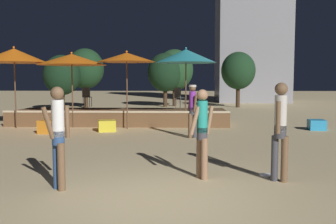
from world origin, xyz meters
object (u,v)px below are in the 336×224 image
(background_tree_0, at_px, (62,75))
(background_tree_1, at_px, (165,73))
(background_tree_2, at_px, (175,70))
(patio_umbrella_1, at_px, (14,56))
(person_2, at_px, (58,133))
(background_tree_3, at_px, (238,71))
(person_1, at_px, (202,131))
(cube_seat_2, at_px, (107,126))
(bistro_chair_0, at_px, (179,96))
(patio_umbrella_3, at_px, (72,60))
(background_tree_4, at_px, (86,69))
(person_3, at_px, (192,108))
(cube_seat_1, at_px, (317,125))
(patio_umbrella_0, at_px, (127,57))
(bistro_chair_1, at_px, (87,95))
(frisbee_disc, at_px, (266,175))
(cube_seat_0, at_px, (49,127))
(patio_umbrella_2, at_px, (186,56))
(person_0, at_px, (280,127))

(background_tree_0, distance_m, background_tree_1, 7.25)
(background_tree_2, bearing_deg, patio_umbrella_1, -115.29)
(person_2, distance_m, background_tree_3, 20.86)
(person_1, xyz_separation_m, background_tree_2, (-0.87, 20.21, 1.69))
(cube_seat_2, height_order, bistro_chair_0, bistro_chair_0)
(person_1, distance_m, background_tree_3, 19.47)
(patio_umbrella_3, xyz_separation_m, background_tree_4, (-2.14, 10.54, -0.05))
(patio_umbrella_3, bearing_deg, background_tree_3, 53.88)
(cube_seat_2, distance_m, background_tree_3, 14.36)
(patio_umbrella_3, relative_size, background_tree_3, 0.78)
(person_1, xyz_separation_m, person_3, (-0.03, 5.08, 0.06))
(cube_seat_1, bearing_deg, patio_umbrella_0, 179.12)
(cube_seat_2, distance_m, bistro_chair_1, 3.62)
(cube_seat_2, bearing_deg, person_2, -85.10)
(patio_umbrella_3, bearing_deg, bistro_chair_1, 88.34)
(person_1, xyz_separation_m, frisbee_disc, (1.28, 0.22, -0.92))
(cube_seat_0, height_order, background_tree_1, background_tree_1)
(bistro_chair_1, bearing_deg, patio_umbrella_2, 160.22)
(patio_umbrella_3, bearing_deg, person_2, -75.34)
(cube_seat_0, height_order, person_3, person_3)
(bistro_chair_1, relative_size, background_tree_0, 0.26)
(patio_umbrella_2, bearing_deg, bistro_chair_1, 156.53)
(person_0, bearing_deg, background_tree_4, 142.28)
(cube_seat_0, xyz_separation_m, person_3, (5.10, -0.93, 0.76))
(cube_seat_1, distance_m, person_0, 8.16)
(person_1, xyz_separation_m, person_2, (-2.52, -0.81, 0.05))
(bistro_chair_0, distance_m, background_tree_2, 11.04)
(cube_seat_2, relative_size, bistro_chair_0, 0.84)
(background_tree_0, height_order, background_tree_4, background_tree_4)
(person_3, bearing_deg, frisbee_disc, -103.22)
(patio_umbrella_2, xyz_separation_m, background_tree_2, (-0.66, 12.43, -0.22))
(patio_umbrella_3, distance_m, person_0, 10.12)
(bistro_chair_0, height_order, frisbee_disc, bistro_chair_0)
(patio_umbrella_1, bearing_deg, frisbee_disc, -41.14)
(background_tree_1, bearing_deg, patio_umbrella_3, -105.17)
(bistro_chair_1, height_order, background_tree_0, background_tree_0)
(cube_seat_2, bearing_deg, patio_umbrella_3, 145.80)
(person_1, bearing_deg, patio_umbrella_1, 13.73)
(cube_seat_0, bearing_deg, background_tree_0, 104.98)
(person_1, relative_size, bistro_chair_1, 1.91)
(patio_umbrella_3, bearing_deg, person_3, -28.91)
(cube_seat_1, height_order, person_1, person_1)
(person_3, bearing_deg, background_tree_3, 47.24)
(patio_umbrella_0, distance_m, patio_umbrella_2, 2.33)
(bistro_chair_0, bearing_deg, patio_umbrella_3, 62.03)
(cube_seat_2, bearing_deg, background_tree_4, 107.81)
(patio_umbrella_1, height_order, bistro_chair_1, patio_umbrella_1)
(bistro_chair_0, bearing_deg, bistro_chair_1, 35.36)
(person_0, distance_m, frisbee_disc, 1.09)
(patio_umbrella_1, relative_size, bistro_chair_0, 3.57)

